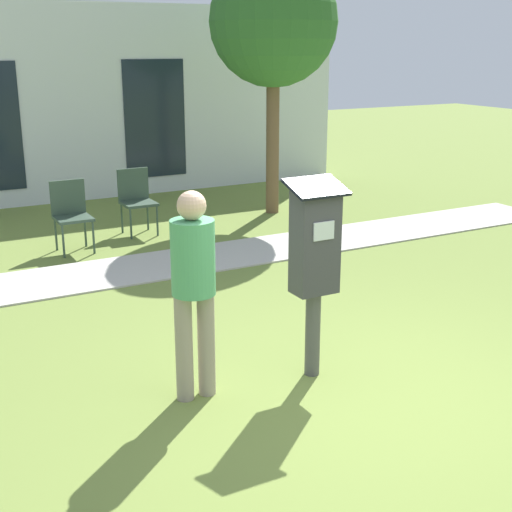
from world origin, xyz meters
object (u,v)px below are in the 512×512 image
Objects in this scene: person_standing at (194,280)px; outdoor_chair_middle at (136,196)px; outdoor_chair_left at (71,210)px; parking_meter at (315,253)px.

person_standing reaches higher than outdoor_chair_middle.
outdoor_chair_left is (0.22, 4.38, -0.40)m from person_standing.
outdoor_chair_left is at bearing -173.82° from outdoor_chair_middle.
parking_meter reaches higher than outdoor_chair_left.
person_standing is 1.76× the size of outdoor_chair_left.
person_standing reaches higher than outdoor_chair_left.
parking_meter is at bearing -67.66° from outdoor_chair_left.
parking_meter is 4.95m from outdoor_chair_middle.
person_standing is at bearing -80.05° from outdoor_chair_left.
outdoor_chair_left is 1.11m from outdoor_chair_middle.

